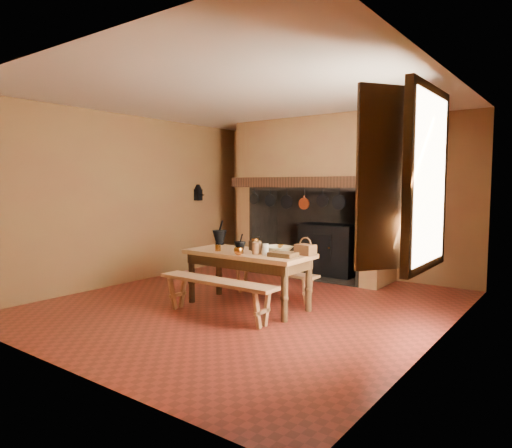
% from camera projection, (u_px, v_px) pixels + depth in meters
% --- Properties ---
extents(floor, '(5.50, 5.50, 0.00)m').
position_uv_depth(floor, '(249.00, 304.00, 6.29)').
color(floor, maroon).
rests_on(floor, ground).
extents(ceiling, '(5.50, 5.50, 0.00)m').
position_uv_depth(ceiling, '(249.00, 98.00, 6.05)').
color(ceiling, silver).
rests_on(ceiling, back_wall).
extents(back_wall, '(5.00, 0.02, 2.80)m').
position_uv_depth(back_wall, '(340.00, 198.00, 8.37)').
color(back_wall, brown).
rests_on(back_wall, floor).
extents(wall_left, '(0.02, 5.50, 2.80)m').
position_uv_depth(wall_left, '(131.00, 199.00, 7.65)').
color(wall_left, brown).
rests_on(wall_left, floor).
extents(wall_right, '(0.02, 5.50, 2.80)m').
position_uv_depth(wall_right, '(442.00, 209.00, 4.69)').
color(wall_right, brown).
rests_on(wall_right, floor).
extents(wall_front, '(5.00, 0.02, 2.80)m').
position_uv_depth(wall_front, '(58.00, 213.00, 3.97)').
color(wall_front, brown).
rests_on(wall_front, floor).
extents(chimney_breast, '(2.95, 0.96, 2.80)m').
position_uv_depth(chimney_breast, '(314.00, 175.00, 8.16)').
color(chimney_breast, brown).
rests_on(chimney_breast, floor).
extents(iron_range, '(1.12, 0.55, 1.60)m').
position_uv_depth(iron_range, '(329.00, 249.00, 8.24)').
color(iron_range, black).
rests_on(iron_range, floor).
extents(hearth_pans, '(0.51, 0.62, 0.20)m').
position_uv_depth(hearth_pans, '(276.00, 266.00, 8.68)').
color(hearth_pans, '#B06C28').
rests_on(hearth_pans, floor).
extents(hanging_pans, '(1.92, 0.29, 0.27)m').
position_uv_depth(hanging_pans, '(297.00, 201.00, 7.82)').
color(hanging_pans, black).
rests_on(hanging_pans, chimney_breast).
extents(onion_string, '(0.12, 0.10, 0.46)m').
position_uv_depth(onion_string, '(371.00, 205.00, 7.02)').
color(onion_string, '#AE6E20').
rests_on(onion_string, chimney_breast).
extents(herb_bunch, '(0.20, 0.20, 0.35)m').
position_uv_depth(herb_bunch, '(382.00, 202.00, 6.91)').
color(herb_bunch, '#5D6A32').
rests_on(herb_bunch, chimney_breast).
extents(window, '(0.39, 1.75, 1.76)m').
position_uv_depth(window, '(416.00, 179.00, 4.43)').
color(window, white).
rests_on(window, wall_right).
extents(wall_coffee_mill, '(0.23, 0.16, 0.31)m').
position_uv_depth(wall_coffee_mill, '(198.00, 191.00, 8.83)').
color(wall_coffee_mill, black).
rests_on(wall_coffee_mill, wall_left).
extents(work_table, '(1.74, 0.77, 0.75)m').
position_uv_depth(work_table, '(248.00, 260.00, 6.12)').
color(work_table, '#A8784D').
rests_on(work_table, floor).
extents(bench_front, '(1.70, 0.30, 0.48)m').
position_uv_depth(bench_front, '(217.00, 289.00, 5.63)').
color(bench_front, '#A8784D').
rests_on(bench_front, floor).
extents(bench_back, '(1.42, 0.25, 0.40)m').
position_uv_depth(bench_back, '(273.00, 278.00, 6.63)').
color(bench_back, '#A8784D').
rests_on(bench_back, floor).
extents(mortar_large, '(0.22, 0.22, 0.37)m').
position_uv_depth(mortar_large, '(220.00, 237.00, 6.80)').
color(mortar_large, black).
rests_on(mortar_large, work_table).
extents(mortar_small, '(0.15, 0.15, 0.26)m').
position_uv_depth(mortar_small, '(240.00, 247.00, 5.93)').
color(mortar_small, black).
rests_on(mortar_small, work_table).
extents(coffee_grinder, '(0.20, 0.17, 0.20)m').
position_uv_depth(coffee_grinder, '(255.00, 245.00, 6.22)').
color(coffee_grinder, '#352311').
rests_on(coffee_grinder, work_table).
extents(brass_mug_a, '(0.08, 0.08, 0.09)m').
position_uv_depth(brass_mug_a, '(218.00, 248.00, 6.16)').
color(brass_mug_a, '#B06C28').
rests_on(brass_mug_a, work_table).
extents(brass_mug_b, '(0.11, 0.11, 0.09)m').
position_uv_depth(brass_mug_b, '(281.00, 248.00, 6.16)').
color(brass_mug_b, '#B06C28').
rests_on(brass_mug_b, work_table).
extents(mixing_bowl, '(0.39, 0.39, 0.09)m').
position_uv_depth(mixing_bowl, '(278.00, 250.00, 5.99)').
color(mixing_bowl, '#C2BA95').
rests_on(mixing_bowl, work_table).
extents(stoneware_crock, '(0.16, 0.16, 0.15)m').
position_uv_depth(stoneware_crock, '(257.00, 248.00, 5.87)').
color(stoneware_crock, brown).
rests_on(stoneware_crock, work_table).
extents(glass_jar, '(0.09, 0.09, 0.15)m').
position_uv_depth(glass_jar, '(265.00, 249.00, 5.79)').
color(glass_jar, beige).
rests_on(glass_jar, work_table).
extents(wicker_basket, '(0.26, 0.20, 0.23)m').
position_uv_depth(wicker_basket, '(305.00, 249.00, 5.81)').
color(wicker_basket, '#4B2616').
rests_on(wicker_basket, work_table).
extents(wooden_tray, '(0.33, 0.24, 0.06)m').
position_uv_depth(wooden_tray, '(283.00, 255.00, 5.67)').
color(wooden_tray, '#352311').
rests_on(wooden_tray, work_table).
extents(brass_cup, '(0.14, 0.14, 0.09)m').
position_uv_depth(brass_cup, '(239.00, 251.00, 5.81)').
color(brass_cup, '#B06C28').
rests_on(brass_cup, work_table).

